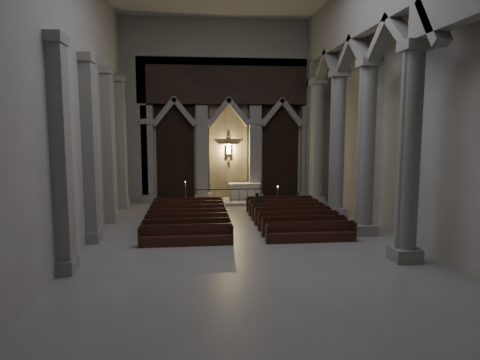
{
  "coord_description": "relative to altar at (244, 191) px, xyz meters",
  "views": [
    {
      "loc": [
        -2.31,
        -17.34,
        5.0
      ],
      "look_at": [
        -0.14,
        3.0,
        2.45
      ],
      "focal_mm": 32.0,
      "sensor_mm": 36.0,
      "label": 1
    }
  ],
  "objects": [
    {
      "name": "right_arcade",
      "position": [
        4.48,
        -9.77,
        7.14
      ],
      "size": [
        1.0,
        24.0,
        12.0
      ],
      "color": "gray",
      "rests_on": "ground"
    },
    {
      "name": "altar",
      "position": [
        0.0,
        0.0,
        0.0
      ],
      "size": [
        2.12,
        0.85,
        1.07
      ],
      "color": "beige",
      "rests_on": "sanctuary_step"
    },
    {
      "name": "candle_stand_right",
      "position": [
        1.87,
        -2.12,
        -0.34
      ],
      "size": [
        0.21,
        0.21,
        1.27
      ],
      "color": "#AE8535",
      "rests_on": "ground"
    },
    {
      "name": "candle_stand_left",
      "position": [
        -3.93,
        -1.51,
        -0.26
      ],
      "size": [
        0.27,
        0.27,
        1.58
      ],
      "color": "#AE8535",
      "rests_on": "ground"
    },
    {
      "name": "pews",
      "position": [
        -1.02,
        -7.17,
        -0.4
      ],
      "size": [
        9.38,
        7.38,
        0.89
      ],
      "color": "black",
      "rests_on": "ground"
    },
    {
      "name": "worshipper",
      "position": [
        0.18,
        -4.74,
        -0.05
      ],
      "size": [
        0.54,
        0.45,
        1.27
      ],
      "primitive_type": "imported",
      "rotation": [
        0.0,
        0.0,
        -0.37
      ],
      "color": "black",
      "rests_on": "ground"
    },
    {
      "name": "room",
      "position": [
        -1.02,
        -11.1,
        6.91
      ],
      "size": [
        24.0,
        24.1,
        12.0
      ],
      "color": "gray",
      "rests_on": "ground"
    },
    {
      "name": "sanctuary_step",
      "position": [
        -1.02,
        -0.5,
        -0.61
      ],
      "size": [
        8.5,
        2.6,
        0.15
      ],
      "primitive_type": "cube",
      "color": "gray",
      "rests_on": "ground"
    },
    {
      "name": "altar_rail",
      "position": [
        -1.02,
        -1.37,
        0.02
      ],
      "size": [
        5.42,
        0.09,
        1.07
      ],
      "color": "black",
      "rests_on": "ground"
    },
    {
      "name": "left_pilasters",
      "position": [
        -7.77,
        -7.6,
        3.22
      ],
      "size": [
        0.6,
        13.0,
        8.03
      ],
      "color": "gray",
      "rests_on": "ground"
    },
    {
      "name": "sanctuary_wall",
      "position": [
        -1.02,
        0.44,
        5.93
      ],
      "size": [
        14.0,
        0.77,
        12.0
      ],
      "color": "gray",
      "rests_on": "ground"
    }
  ]
}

